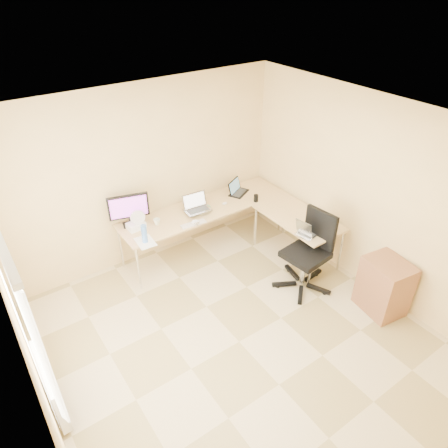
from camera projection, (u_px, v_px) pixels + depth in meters
floor at (239, 342)px, 4.90m from camera, size 4.50×4.50×0.00m
ceiling at (245, 135)px, 3.48m from camera, size 4.50×4.50×0.00m
wall_back at (145, 176)px, 5.74m from camera, size 4.50×0.00×4.50m
wall_left at (27, 350)px, 3.18m from camera, size 0.00×4.50×4.50m
wall_right at (373, 198)px, 5.20m from camera, size 0.00×4.50×4.50m
desk_main at (205, 228)px, 6.32m from camera, size 2.65×0.70×0.73m
desk_return at (296, 237)px, 6.11m from camera, size 0.70×1.30×0.73m
monitor at (129, 210)px, 5.60m from camera, size 0.58×0.32×0.48m
book_stack at (198, 206)px, 6.10m from camera, size 0.25×0.32×0.05m
laptop_center at (197, 203)px, 5.89m from camera, size 0.39×0.31×0.24m
laptop_black at (239, 187)px, 6.44m from camera, size 0.42×0.38×0.22m
keyboard at (194, 224)px, 5.73m from camera, size 0.38×0.13×0.02m
mouse at (225, 203)px, 6.20m from camera, size 0.10×0.07×0.03m
mug at (157, 222)px, 5.71m from camera, size 0.13×0.13×0.09m
cd_stack at (196, 223)px, 5.74m from camera, size 0.14×0.14×0.03m
water_bottle at (144, 234)px, 5.31m from camera, size 0.10×0.10×0.26m
papers at (145, 242)px, 5.37m from camera, size 0.24×0.33×0.01m
white_box at (136, 226)px, 5.63m from camera, size 0.25×0.18×0.09m
desk_fan at (137, 219)px, 5.60m from camera, size 0.24×0.24×0.26m
black_cup at (256, 198)px, 6.24m from camera, size 0.09×0.09×0.12m
laptop_return at (308, 228)px, 5.47m from camera, size 0.35×0.30×0.21m
office_chair at (305, 257)px, 5.48m from camera, size 0.75×0.75×1.13m
cabinet at (384, 287)px, 5.19m from camera, size 0.53×0.62×0.77m
radiator at (50, 385)px, 4.01m from camera, size 0.09×0.80×0.55m
window at (14, 295)px, 3.35m from camera, size 0.10×1.80×1.40m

